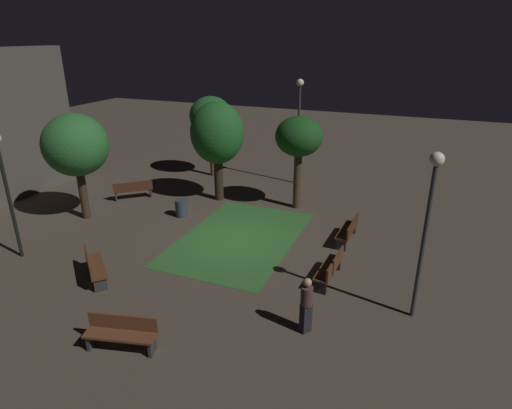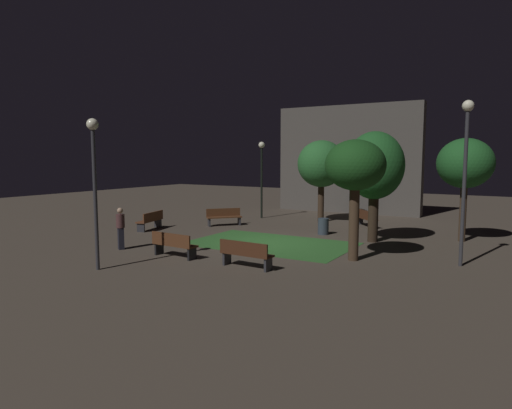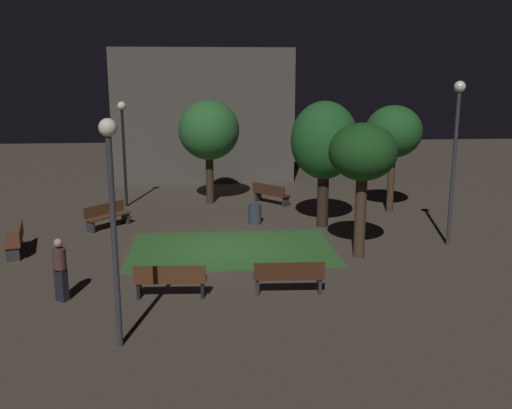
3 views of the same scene
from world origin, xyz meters
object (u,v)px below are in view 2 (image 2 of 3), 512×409
bench_corner (246,253)px  bench_near_trees (151,220)px  pedestrian (121,227)px  bench_front_right (365,217)px  bench_back_row (173,244)px  trash_bin (323,226)px  tree_near_wall (375,167)px  lamp_post_path_center (94,168)px  bench_path_side (224,216)px  tree_back_right (465,164)px  tree_left_canopy (321,164)px  tree_tall_center (355,167)px  lamp_post_plaza_west (466,157)px  lamp_post_plaza_east (262,166)px

bench_corner → bench_near_trees: 9.01m
pedestrian → bench_front_right: bearing=58.2°
bench_corner → bench_front_right: size_ratio=1.09×
bench_front_right → pedestrian: bearing=-121.8°
bench_back_row → trash_bin: bearing=68.9°
trash_bin → pedestrian: (-5.43, -7.08, 0.48)m
tree_near_wall → lamp_post_path_center: bearing=-123.9°
lamp_post_path_center → tree_near_wall: bearing=56.1°
bench_path_side → tree_back_right: (11.12, 1.53, 2.76)m
bench_path_side → trash_bin: bearing=1.2°
tree_left_canopy → lamp_post_path_center: 13.51m
tree_tall_center → lamp_post_plaza_west: (3.27, 0.99, 0.35)m
lamp_post_plaza_west → lamp_post_path_center: bearing=-146.9°
tree_left_canopy → lamp_post_plaza_west: (7.78, -7.00, 0.38)m
bench_back_row → lamp_post_plaza_west: size_ratio=0.34×
tree_near_wall → bench_near_trees: bearing=-166.6°
tree_left_canopy → bench_corner: bearing=-80.0°
tree_near_wall → pedestrian: 10.46m
bench_near_trees → pedestrian: 4.69m
bench_back_row → tree_near_wall: (5.20, 6.53, 2.66)m
tree_near_wall → lamp_post_plaza_west: size_ratio=0.86×
tree_back_right → tree_near_wall: bearing=-148.0°
bench_front_right → bench_near_trees: (-8.72, -6.24, 0.00)m
bench_front_right → tree_tall_center: 8.20m
bench_near_trees → tree_tall_center: 11.03m
tree_tall_center → lamp_post_path_center: (-6.50, -5.37, -0.00)m
bench_back_row → tree_left_canopy: (1.09, 10.82, 2.67)m
bench_front_right → tree_back_right: size_ratio=0.38×
bench_front_right → lamp_post_path_center: size_ratio=0.35×
bench_front_right → bench_near_trees: bearing=-144.4°
tree_near_wall → tree_left_canopy: size_ratio=1.03×
bench_front_right → tree_back_right: bearing=-20.9°
bench_near_trees → tree_tall_center: size_ratio=0.45×
bench_near_trees → pedestrian: bearing=-60.0°
tree_left_canopy → trash_bin: size_ratio=5.95×
tree_back_right → bench_near_trees: bearing=-161.7°
bench_path_side → tree_back_right: bearing=7.8°
bench_front_right → bench_path_side: same height
bench_path_side → tree_left_canopy: bearing=45.0°
lamp_post_path_center → pedestrian: lamp_post_path_center is taller
lamp_post_plaza_east → pedestrian: (-0.21, -10.45, -2.16)m
bench_near_trees → tree_tall_center: (10.62, -1.26, 2.70)m
trash_bin → tree_left_canopy: bearing=114.1°
trash_bin → pedestrian: bearing=-127.5°
bench_corner → lamp_post_plaza_east: bearing=117.6°
tree_near_wall → pedestrian: bearing=-140.5°
bench_corner → bench_path_side: 9.05m
bench_corner → lamp_post_plaza_west: (5.86, 3.83, 3.05)m
tree_near_wall → lamp_post_plaza_east: (-7.67, 3.96, -0.13)m
lamp_post_path_center → lamp_post_plaza_west: bearing=33.1°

